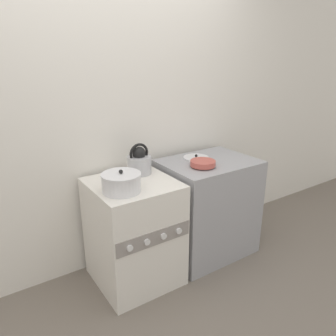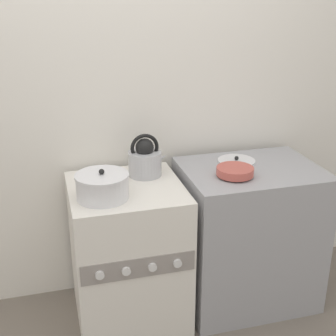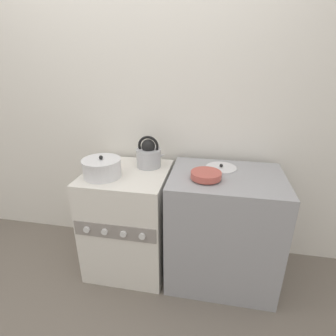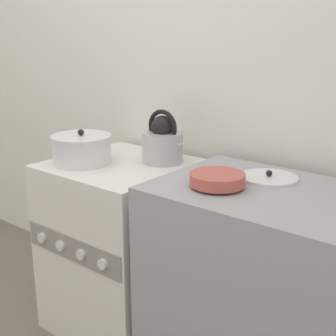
# 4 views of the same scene
# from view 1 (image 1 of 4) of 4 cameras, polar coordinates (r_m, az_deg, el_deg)

# --- Properties ---
(ground_plane) EXTENTS (12.00, 12.00, 0.00)m
(ground_plane) POSITION_cam_1_polar(r_m,az_deg,el_deg) (2.60, -2.21, -21.78)
(ground_plane) COLOR #70665B
(wall_back) EXTENTS (7.00, 0.06, 2.50)m
(wall_back) POSITION_cam_1_polar(r_m,az_deg,el_deg) (2.60, -10.50, 8.86)
(wall_back) COLOR silver
(wall_back) RESTS_ON ground_plane
(stove) EXTENTS (0.60, 0.63, 0.82)m
(stove) POSITION_cam_1_polar(r_m,az_deg,el_deg) (2.57, -5.93, -11.03)
(stove) COLOR silver
(stove) RESTS_ON ground_plane
(counter) EXTENTS (0.78, 0.59, 0.86)m
(counter) POSITION_cam_1_polar(r_m,az_deg,el_deg) (2.92, 6.82, -6.77)
(counter) COLOR #99999E
(counter) RESTS_ON ground_plane
(kettle) EXTENTS (0.23, 0.19, 0.24)m
(kettle) POSITION_cam_1_polar(r_m,az_deg,el_deg) (2.53, -5.00, 1.04)
(kettle) COLOR #B2B2B7
(kettle) RESTS_ON stove
(cooking_pot) EXTENTS (0.27, 0.27, 0.16)m
(cooking_pot) POSITION_cam_1_polar(r_m,az_deg,el_deg) (2.22, -8.13, -2.51)
(cooking_pot) COLOR silver
(cooking_pot) RESTS_ON stove
(enamel_bowl) EXTENTS (0.20, 0.20, 0.05)m
(enamel_bowl) POSITION_cam_1_polar(r_m,az_deg,el_deg) (2.60, 6.09, 0.82)
(enamel_bowl) COLOR #B75147
(enamel_bowl) RESTS_ON counter
(loose_pot_lid) EXTENTS (0.22, 0.22, 0.03)m
(loose_pot_lid) POSITION_cam_1_polar(r_m,az_deg,el_deg) (2.82, 4.93, 1.83)
(loose_pot_lid) COLOR silver
(loose_pot_lid) RESTS_ON counter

